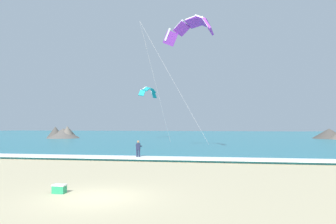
{
  "coord_description": "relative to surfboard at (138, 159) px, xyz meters",
  "views": [
    {
      "loc": [
        5.15,
        -12.76,
        3.08
      ],
      "look_at": [
        0.25,
        17.07,
        4.31
      ],
      "focal_mm": 33.69,
      "sensor_mm": 36.0,
      "label": 1
    }
  ],
  "objects": [
    {
      "name": "headland_left",
      "position": [
        -26.28,
        36.51,
        1.2
      ],
      "size": [
        7.76,
        7.83,
        2.84
      ],
      "color": "#47423D",
      "rests_on": "ground"
    },
    {
      "name": "ground_plane",
      "position": [
        1.99,
        -14.42,
        -0.03
      ],
      "size": [
        200.0,
        200.0,
        0.0
      ],
      "primitive_type": "plane",
      "color": "#C6B78E"
    },
    {
      "name": "kite_distant",
      "position": [
        -7.06,
        35.25,
        9.91
      ],
      "size": [
        2.75,
        5.77,
        2.17
      ],
      "color": "teal"
    },
    {
      "name": "surf_foam",
      "position": [
        1.99,
        -0.35,
        0.19
      ],
      "size": [
        200.0,
        2.71,
        0.04
      ],
      "primitive_type": "cube",
      "color": "white",
      "rests_on": "sea"
    },
    {
      "name": "kitesurfer",
      "position": [
        0.0,
        0.02,
        0.91
      ],
      "size": [
        0.55,
        0.53,
        1.69
      ],
      "color": "#191E38",
      "rests_on": "ground"
    },
    {
      "name": "cooler_box",
      "position": [
        -0.01,
        -13.87,
        0.18
      ],
      "size": [
        0.58,
        0.38,
        0.4
      ],
      "color": "#238E5B",
      "rests_on": "ground"
    },
    {
      "name": "surfboard",
      "position": [
        0.0,
        0.0,
        0.0
      ],
      "size": [
        0.5,
        1.42,
        0.09
      ],
      "color": "#E04C38",
      "rests_on": "ground"
    },
    {
      "name": "kite_primary",
      "position": [
        4.2,
        5.02,
        13.14
      ],
      "size": [
        6.69,
        6.77,
        13.04
      ],
      "color": "purple"
    },
    {
      "name": "sea",
      "position": [
        1.99,
        58.65,
        0.07
      ],
      "size": [
        200.0,
        120.0,
        0.2
      ],
      "primitive_type": "cube",
      "color": "teal",
      "rests_on": "ground"
    }
  ]
}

